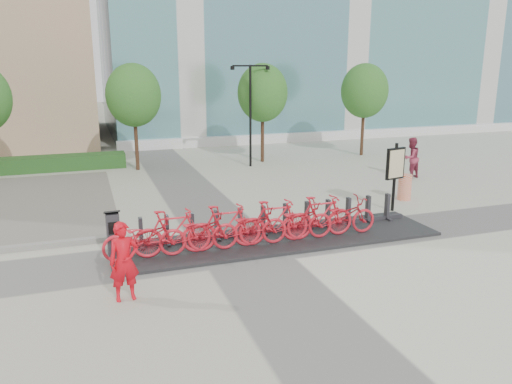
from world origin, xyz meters
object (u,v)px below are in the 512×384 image
object	(u,v)px
bike_0	(145,238)
map_sign	(395,167)
kiosk	(113,234)
worker_red	(124,262)
construction_barrel	(405,187)
pedestrian	(411,158)

from	to	relation	value
bike_0	map_sign	bearing A→B (deg)	-77.96
kiosk	map_sign	distance (m)	9.72
worker_red	construction_barrel	distance (m)	11.93
bike_0	kiosk	world-z (taller)	kiosk
bike_0	kiosk	size ratio (longest dim) A/B	1.68
pedestrian	worker_red	bearing A→B (deg)	15.02
worker_red	map_sign	world-z (taller)	map_sign
bike_0	kiosk	bearing A→B (deg)	58.73
map_sign	construction_barrel	bearing A→B (deg)	29.76
pedestrian	construction_barrel	xyz separation A→B (m)	(-2.49, -3.10, -0.44)
construction_barrel	map_sign	xyz separation A→B (m)	(-1.28, -1.15, 1.10)
worker_red	bike_0	bearing A→B (deg)	66.19
kiosk	pedestrian	bearing A→B (deg)	19.92
worker_red	construction_barrel	bearing A→B (deg)	19.56
construction_barrel	pedestrian	bearing A→B (deg)	51.25
bike_0	construction_barrel	size ratio (longest dim) A/B	2.22
worker_red	pedestrian	world-z (taller)	pedestrian
construction_barrel	map_sign	world-z (taller)	map_sign
bike_0	map_sign	size ratio (longest dim) A/B	0.90
bike_0	kiosk	distance (m)	0.88
bike_0	worker_red	bearing A→B (deg)	162.00
pedestrian	construction_barrel	bearing A→B (deg)	34.50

